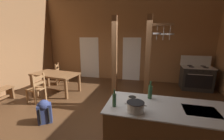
% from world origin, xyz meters
% --- Properties ---
extents(ground_plane, '(8.61, 7.85, 0.10)m').
position_xyz_m(ground_plane, '(0.00, 0.00, -0.05)').
color(ground_plane, '#4C301C').
extents(wall_back, '(8.61, 0.14, 4.31)m').
position_xyz_m(wall_back, '(0.00, 3.60, 2.15)').
color(wall_back, '#93663F').
rests_on(wall_back, ground_plane).
extents(glazed_door_back_left, '(1.00, 0.01, 2.05)m').
position_xyz_m(glazed_door_back_left, '(-1.76, 3.52, 1.02)').
color(glazed_door_back_left, white).
rests_on(glazed_door_back_left, ground_plane).
extents(glazed_panel_back_right, '(0.84, 0.01, 2.05)m').
position_xyz_m(glazed_panel_back_right, '(0.39, 3.52, 1.02)').
color(glazed_panel_back_right, white).
rests_on(glazed_panel_back_right, ground_plane).
extents(kitchen_island, '(2.18, 1.00, 0.93)m').
position_xyz_m(kitchen_island, '(1.51, -0.93, 0.46)').
color(kitchen_island, brown).
rests_on(kitchen_island, ground_plane).
extents(stove_range, '(1.16, 0.85, 1.32)m').
position_xyz_m(stove_range, '(3.07, 2.89, 0.48)').
color(stove_range, '#272727').
rests_on(stove_range, ground_plane).
extents(support_post_with_pot_rack, '(0.70, 0.25, 2.66)m').
position_xyz_m(support_post_with_pot_rack, '(1.16, 0.72, 1.45)').
color(support_post_with_pot_rack, brown).
rests_on(support_post_with_pot_rack, ground_plane).
extents(support_post_center, '(0.14, 0.14, 2.66)m').
position_xyz_m(support_post_center, '(0.18, 0.73, 1.33)').
color(support_post_center, brown).
rests_on(support_post_center, ground_plane).
extents(dining_table, '(1.81, 1.13, 0.74)m').
position_xyz_m(dining_table, '(-2.24, 1.28, 0.65)').
color(dining_table, brown).
rests_on(dining_table, ground_plane).
extents(ladderback_chair_near_window, '(0.55, 0.55, 0.95)m').
position_xyz_m(ladderback_chair_near_window, '(-2.58, 2.15, 0.45)').
color(ladderback_chair_near_window, '#9E7044').
rests_on(ladderback_chair_near_window, ground_plane).
extents(ladderback_chair_by_post, '(0.52, 0.52, 0.95)m').
position_xyz_m(ladderback_chair_by_post, '(-2.32, 0.39, 0.45)').
color(ladderback_chair_by_post, '#9E7044').
rests_on(ladderback_chair_by_post, ground_plane).
extents(backpack, '(0.39, 0.38, 0.60)m').
position_xyz_m(backpack, '(-1.29, -0.58, 0.31)').
color(backpack, navy).
rests_on(backpack, ground_plane).
extents(stockpot_on_counter, '(0.35, 0.28, 0.16)m').
position_xyz_m(stockpot_on_counter, '(0.95, -1.19, 1.00)').
color(stockpot_on_counter, silver).
rests_on(stockpot_on_counter, kitchen_island).
extents(mixing_bowl_on_counter, '(0.18, 0.18, 0.06)m').
position_xyz_m(mixing_bowl_on_counter, '(0.86, -0.79, 0.96)').
color(mixing_bowl_on_counter, silver).
rests_on(mixing_bowl_on_counter, kitchen_island).
extents(bottle_tall_on_counter, '(0.08, 0.08, 0.35)m').
position_xyz_m(bottle_tall_on_counter, '(1.18, -0.64, 1.06)').
color(bottle_tall_on_counter, '#2D5638').
rests_on(bottle_tall_on_counter, kitchen_island).
extents(bottle_short_on_counter, '(0.07, 0.07, 0.30)m').
position_xyz_m(bottle_short_on_counter, '(0.59, -1.11, 1.05)').
color(bottle_short_on_counter, '#2D5638').
rests_on(bottle_short_on_counter, kitchen_island).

